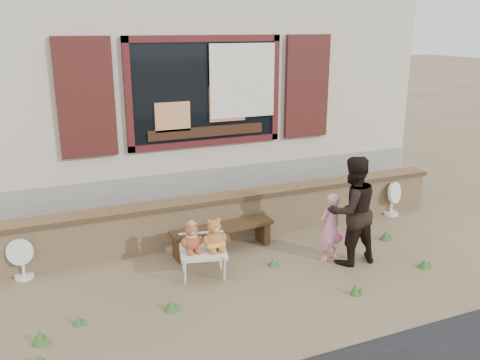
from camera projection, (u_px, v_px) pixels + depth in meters
name	position (u px, v px, depth m)	size (l,w,h in m)	color
ground	(258.00, 264.00, 6.73)	(80.00, 80.00, 0.00)	brown
shopfront	(163.00, 80.00, 10.10)	(8.04, 5.13, 4.00)	#A19782
brick_wall	(229.00, 215.00, 7.51)	(7.10, 0.36, 0.67)	tan
bench	(222.00, 233.00, 7.05)	(1.50, 0.43, 0.38)	#322211
folding_chair	(203.00, 252.00, 6.34)	(0.68, 0.63, 0.35)	beige
teddy_bear_left	(191.00, 236.00, 6.25)	(0.28, 0.24, 0.39)	brown
teddy_bear_right	(214.00, 234.00, 6.29)	(0.31, 0.27, 0.42)	brown
child	(330.00, 227.00, 6.73)	(0.34, 0.23, 0.95)	pink
adult	(352.00, 211.00, 6.59)	(0.71, 0.55, 1.46)	black
fan_left	(22.00, 258.00, 6.28)	(0.34, 0.23, 0.54)	white
fan_right	(392.00, 198.00, 8.42)	(0.37, 0.25, 0.57)	white
grass_tufts	(242.00, 291.00, 5.92)	(5.01, 1.31, 0.15)	#325C25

